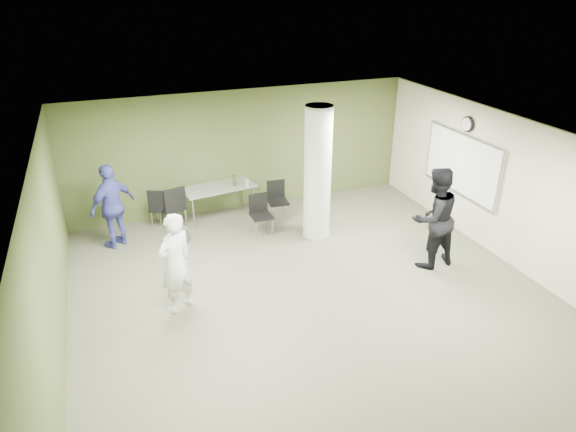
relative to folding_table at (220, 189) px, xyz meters
name	(u,v)px	position (x,y,z in m)	size (l,w,h in m)	color
floor	(309,292)	(0.71, -3.55, -0.72)	(8.00, 8.00, 0.00)	#4E4D3D
ceiling	(313,139)	(0.71, -3.55, 2.08)	(8.00, 8.00, 0.00)	white
wall_back	(243,150)	(0.71, 0.45, 0.68)	(8.00, 0.02, 2.80)	#515B2B
wall_left	(48,265)	(-3.29, -3.55, 0.68)	(0.02, 8.00, 2.80)	#515B2B
wall_right_cream	(504,188)	(4.71, -3.55, 0.68)	(0.02, 8.00, 2.80)	beige
column	(318,173)	(1.71, -1.55, 0.68)	(0.56, 0.56, 2.80)	silver
whiteboard	(461,164)	(4.63, -2.35, 0.78)	(0.05, 2.30, 1.30)	silver
wall_clock	(468,124)	(4.63, -2.35, 1.63)	(0.06, 0.32, 0.32)	black
folding_table	(220,189)	(0.00, 0.00, 0.00)	(1.70, 0.93, 1.02)	gray
wastebasket	(182,235)	(-1.05, -0.87, -0.56)	(0.27, 0.27, 0.31)	#4C4C4C
chair_back_left	(161,205)	(-1.33, -0.07, -0.17)	(0.62, 0.62, 0.94)	black
chair_back_right	(173,204)	(-1.08, -0.20, -0.13)	(0.61, 0.61, 1.00)	black
chair_table_left	(260,211)	(0.62, -1.02, -0.22)	(0.44, 0.44, 0.86)	black
chair_table_right	(277,197)	(1.21, -0.46, -0.21)	(0.47, 0.47, 0.87)	black
woman_white	(176,263)	(-1.51, -3.22, 0.16)	(0.64, 0.42, 1.75)	white
man_black	(434,218)	(3.24, -3.46, 0.27)	(0.96, 0.75, 1.97)	black
man_blue	(113,206)	(-2.31, -0.54, 0.16)	(1.03, 0.43, 1.76)	#4347A8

